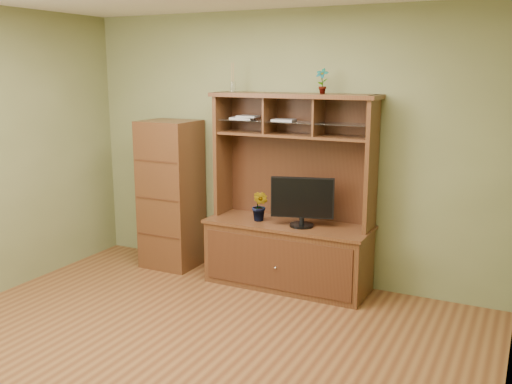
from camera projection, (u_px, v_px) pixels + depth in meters
The scene contains 8 objects.
room at pixel (171, 181), 4.02m from camera, with size 4.54×4.04×2.74m.
media_hutch at pixel (289, 235), 5.63m from camera, with size 1.66×0.61×1.90m.
monitor at pixel (302, 201), 5.40m from camera, with size 0.59×0.23×0.48m.
orchid_plant at pixel (260, 206), 5.62m from camera, with size 0.17×0.14×0.31m, color #395A1F.
top_plant at pixel (322, 81), 5.26m from camera, with size 0.12×0.08×0.24m, color #3B6B25.
reed_diffuser at pixel (233, 81), 5.67m from camera, with size 0.06×0.06×0.29m.
magazines at pixel (257, 118), 5.63m from camera, with size 0.69×0.20×0.04m.
side_cabinet at pixel (171, 194), 6.17m from camera, with size 0.57×0.52×1.59m.
Camera 1 is at (2.30, -3.26, 2.12)m, focal length 40.00 mm.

